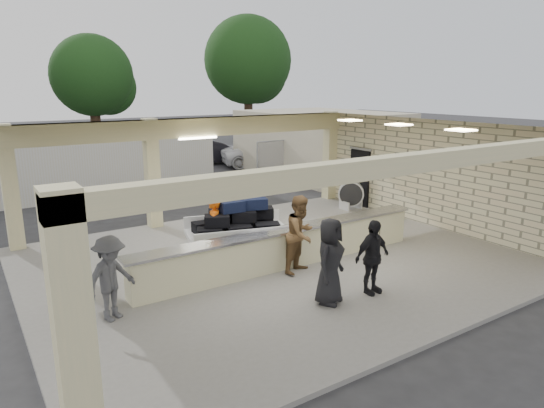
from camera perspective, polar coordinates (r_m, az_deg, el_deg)
ground at (r=12.76m, az=0.35°, el=-7.01°), size 120.00×120.00×0.00m
pavilion at (r=13.00m, az=-0.48°, el=-0.39°), size 12.01×10.00×3.55m
baggage_counter at (r=12.17m, az=1.66°, el=-5.13°), size 8.20×0.58×0.98m
luggage_cart at (r=12.63m, az=-3.95°, el=-2.76°), size 3.02×2.30×1.57m
drum_fan at (r=18.00m, az=9.28°, el=1.17°), size 0.89×0.87×1.04m
baggage_handler at (r=12.42m, az=-6.85°, el=-3.04°), size 0.62×0.71×1.71m
passenger_a at (r=11.69m, az=3.41°, el=-3.55°), size 1.01×0.73×1.90m
passenger_b at (r=10.74m, az=11.71°, el=-6.13°), size 0.98×0.39×1.65m
passenger_c at (r=9.86m, az=-18.44°, el=-8.28°), size 1.15×0.83×1.69m
passenger_d at (r=10.11m, az=6.82°, el=-6.68°), size 0.96×0.74×1.83m
car_white_a at (r=28.01m, az=-0.91°, el=5.89°), size 5.22×3.60×1.36m
car_white_b at (r=31.48m, az=5.38°, el=6.73°), size 4.43×1.80×1.38m
car_dark at (r=29.01m, az=-6.93°, el=6.09°), size 4.30×1.94×1.39m
container_white at (r=21.75m, az=-21.52°, el=4.01°), size 11.09×2.44×2.39m
fence at (r=26.09m, az=9.61°, el=5.94°), size 12.06×0.06×2.03m
tree_mid at (r=37.18m, az=-19.98°, el=13.66°), size 6.00×5.60×8.00m
tree_right at (r=40.89m, az=-2.57°, el=16.14°), size 7.20×7.00×10.00m
adjacent_building at (r=25.79m, az=5.67°, el=7.20°), size 6.00×8.00×3.20m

